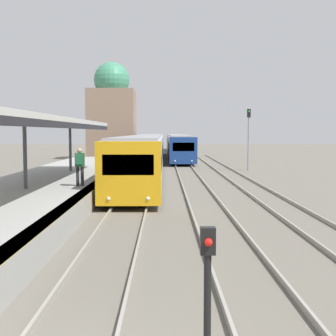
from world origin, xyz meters
The scene contains 7 objects.
platform_canopy centered at (-4.28, 14.52, 3.70)m, with size 4.00×23.41×2.95m.
person_on_platform centered at (-2.25, 15.52, 1.86)m, with size 0.40×0.40×1.66m.
train_near centered at (0.00, 39.00, 1.66)m, with size 2.66×50.52×2.98m.
train_far centered at (3.24, 62.04, 1.61)m, with size 2.61×47.48×2.89m.
signal_post_near centered at (2.00, 1.17, 1.22)m, with size 0.20×0.22×1.99m.
signal_mast_far centered at (8.52, 34.31, 3.23)m, with size 0.28×0.29×5.15m.
distant_domed_building centered at (-4.76, 51.20, 5.34)m, with size 5.47×5.47×11.49m.
Camera 1 is at (1.43, -4.84, 3.22)m, focal length 50.00 mm.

